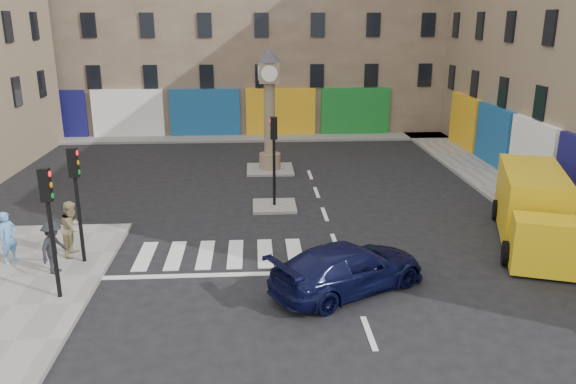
{
  "coord_description": "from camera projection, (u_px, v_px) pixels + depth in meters",
  "views": [
    {
      "loc": [
        -2.8,
        -14.28,
        7.58
      ],
      "look_at": [
        -1.69,
        3.7,
        2.0
      ],
      "focal_mm": 35.0,
      "sensor_mm": 36.0,
      "label": 1
    }
  ],
  "objects": [
    {
      "name": "ground",
      "position": [
        355.0,
        296.0,
        16.02
      ],
      "size": [
        120.0,
        120.0,
        0.0
      ],
      "primitive_type": "plane",
      "color": "black",
      "rests_on": "ground"
    },
    {
      "name": "sidewalk_right",
      "position": [
        503.0,
        188.0,
        26.05
      ],
      "size": [
        2.6,
        30.0,
        0.15
      ],
      "primitive_type": "cube",
      "color": "gray",
      "rests_on": "ground"
    },
    {
      "name": "sidewalk_far",
      "position": [
        236.0,
        138.0,
        36.94
      ],
      "size": [
        32.0,
        2.4,
        0.15
      ],
      "primitive_type": "cube",
      "color": "gray",
      "rests_on": "ground"
    },
    {
      "name": "island_near",
      "position": [
        274.0,
        206.0,
        23.52
      ],
      "size": [
        1.8,
        1.8,
        0.12
      ],
      "primitive_type": "cube",
      "color": "gray",
      "rests_on": "ground"
    },
    {
      "name": "island_far",
      "position": [
        270.0,
        169.0,
        29.24
      ],
      "size": [
        2.4,
        2.4,
        0.12
      ],
      "primitive_type": "cube",
      "color": "gray",
      "rests_on": "ground"
    },
    {
      "name": "building_far",
      "position": [
        235.0,
        5.0,
        39.98
      ],
      "size": [
        32.0,
        10.0,
        17.0
      ],
      "primitive_type": "cube",
      "color": "#8D785E",
      "rests_on": "ground"
    },
    {
      "name": "traffic_light_left_near",
      "position": [
        49.0,
        213.0,
        14.95
      ],
      "size": [
        0.28,
        0.22,
        3.7
      ],
      "color": "black",
      "rests_on": "sidewalk_left"
    },
    {
      "name": "traffic_light_left_far",
      "position": [
        76.0,
        187.0,
        17.24
      ],
      "size": [
        0.28,
        0.22,
        3.7
      ],
      "color": "black",
      "rests_on": "sidewalk_left"
    },
    {
      "name": "traffic_light_island",
      "position": [
        274.0,
        147.0,
        22.77
      ],
      "size": [
        0.28,
        0.22,
        3.7
      ],
      "color": "black",
      "rests_on": "island_near"
    },
    {
      "name": "clock_pillar",
      "position": [
        269.0,
        102.0,
        28.2
      ],
      "size": [
        1.2,
        1.2,
        6.1
      ],
      "color": "#857357",
      "rests_on": "island_far"
    },
    {
      "name": "navy_sedan",
      "position": [
        349.0,
        268.0,
        16.17
      ],
      "size": [
        5.17,
        4.07,
        1.4
      ],
      "primitive_type": "imported",
      "rotation": [
        0.0,
        0.0,
        2.08
      ],
      "color": "black",
      "rests_on": "ground"
    },
    {
      "name": "yellow_van",
      "position": [
        533.0,
        208.0,
        19.78
      ],
      "size": [
        4.03,
        6.89,
        2.41
      ],
      "rotation": [
        0.0,
        0.0,
        -0.34
      ],
      "color": "yellow",
      "rests_on": "ground"
    },
    {
      "name": "pedestrian_blue",
      "position": [
        8.0,
        237.0,
        17.66
      ],
      "size": [
        0.65,
        0.73,
        1.68
      ],
      "primitive_type": "imported",
      "rotation": [
        0.0,
        0.0,
        1.07
      ],
      "color": "#5E98D7",
      "rests_on": "sidewalk_left"
    },
    {
      "name": "pedestrian_tan",
      "position": [
        72.0,
        228.0,
        18.23
      ],
      "size": [
        0.75,
        0.94,
        1.83
      ],
      "primitive_type": "imported",
      "rotation": [
        0.0,
        0.0,
        1.5
      ],
      "color": "tan",
      "rests_on": "sidewalk_left"
    },
    {
      "name": "pedestrian_dark",
      "position": [
        53.0,
        247.0,
        16.92
      ],
      "size": [
        0.89,
        1.2,
        1.65
      ],
      "primitive_type": "imported",
      "rotation": [
        0.0,
        0.0,
        1.29
      ],
      "color": "black",
      "rests_on": "sidewalk_left"
    }
  ]
}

